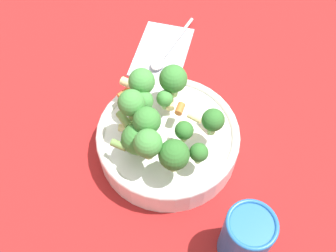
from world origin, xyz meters
The scene contains 6 objects.
ground_plane centered at (0.00, 0.00, 0.00)m, with size 3.00×3.00×0.00m, color maroon.
bowl centered at (0.00, 0.00, 0.03)m, with size 0.24×0.24×0.05m.
pasta_salad centered at (-0.01, -0.02, 0.10)m, with size 0.19×0.17×0.09m.
cup centered at (0.19, -0.06, 0.05)m, with size 0.07×0.07×0.11m.
napkin centered at (-0.15, 0.17, 0.00)m, with size 0.16×0.19×0.01m.
spoon centered at (-0.14, 0.16, 0.01)m, with size 0.05×0.16×0.01m.
Camera 1 is at (0.22, -0.26, 0.59)m, focal length 42.00 mm.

